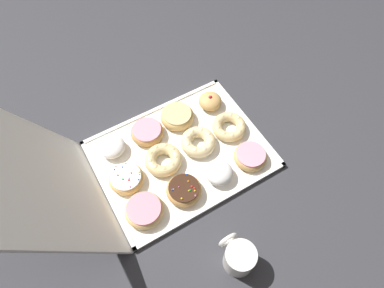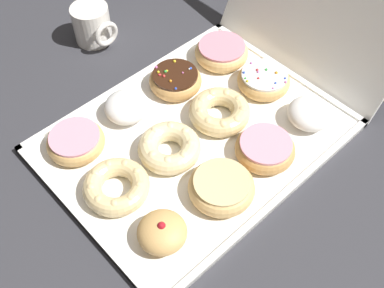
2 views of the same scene
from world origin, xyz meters
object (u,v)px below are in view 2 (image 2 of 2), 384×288
object	(u,v)px
cruller_donut_7	(220,112)
powdered_filled_donut_11	(310,113)
jelly_filled_donut_2	(162,232)
sprinkle_donut_6	(175,80)
pink_frosted_donut_8	(265,149)
cruller_donut_4	(169,147)
coffee_mug	(93,24)
glazed_ring_donut_5	(221,187)
cruller_donut_1	(116,186)
sprinkle_donut_10	(265,81)
pink_frosted_donut_0	(76,141)
pink_frosted_donut_9	(222,52)
powdered_filled_donut_3	(127,107)
donut_box	(195,137)

from	to	relation	value
cruller_donut_7	powdered_filled_donut_11	world-z (taller)	powdered_filled_donut_11
jelly_filled_donut_2	sprinkle_donut_6	bearing A→B (deg)	134.83
pink_frosted_donut_8	powdered_filled_donut_11	size ratio (longest dim) A/B	1.28
cruller_donut_4	coffee_mug	size ratio (longest dim) A/B	1.12
glazed_ring_donut_5	coffee_mug	bearing A→B (deg)	169.86
cruller_donut_1	sprinkle_donut_10	xyz separation A→B (m)	(0.00, 0.38, 0.00)
pink_frosted_donut_0	jelly_filled_donut_2	world-z (taller)	jelly_filled_donut_2
sprinkle_donut_10	coffee_mug	distance (m)	0.41
cruller_donut_1	powdered_filled_donut_11	xyz separation A→B (m)	(0.13, 0.38, 0.01)
cruller_donut_7	pink_frosted_donut_9	distance (m)	0.18
cruller_donut_4	powdered_filled_donut_11	distance (m)	0.28
powdered_filled_donut_3	coffee_mug	world-z (taller)	coffee_mug
pink_frosted_donut_9	coffee_mug	bearing A→B (deg)	-147.92
pink_frosted_donut_8	coffee_mug	bearing A→B (deg)	-176.72
powdered_filled_donut_3	donut_box	bearing A→B (deg)	25.70
powdered_filled_donut_3	coffee_mug	xyz separation A→B (m)	(-0.25, 0.10, 0.01)
sprinkle_donut_6	sprinkle_donut_10	xyz separation A→B (m)	(0.13, 0.14, -0.00)
glazed_ring_donut_5	powdered_filled_donut_11	size ratio (longest dim) A/B	1.34
pink_frosted_donut_9	coffee_mug	size ratio (longest dim) A/B	1.12
cruller_donut_1	powdered_filled_donut_3	world-z (taller)	powdered_filled_donut_3
powdered_filled_donut_3	sprinkle_donut_6	xyz separation A→B (m)	(0.01, 0.12, -0.00)
cruller_donut_1	pink_frosted_donut_9	bearing A→B (deg)	107.60
pink_frosted_donut_9	powdered_filled_donut_11	xyz separation A→B (m)	(0.25, -0.01, 0.00)
sprinkle_donut_6	donut_box	bearing A→B (deg)	-25.59
cruller_donut_1	cruller_donut_7	size ratio (longest dim) A/B	0.97
donut_box	sprinkle_donut_10	size ratio (longest dim) A/B	4.94
pink_frosted_donut_8	cruller_donut_1	bearing A→B (deg)	-116.05
pink_frosted_donut_8	sprinkle_donut_10	distance (m)	0.18
pink_frosted_donut_8	powdered_filled_donut_11	xyz separation A→B (m)	(0.00, 0.13, 0.00)
donut_box	pink_frosted_donut_8	bearing A→B (deg)	26.67
sprinkle_donut_6	pink_frosted_donut_9	xyz separation A→B (m)	(0.00, 0.13, 0.00)
cruller_donut_4	powdered_filled_donut_3	bearing A→B (deg)	178.64
pink_frosted_donut_0	cruller_donut_7	bearing A→B (deg)	61.85
cruller_donut_4	coffee_mug	xyz separation A→B (m)	(-0.38, 0.10, 0.01)
cruller_donut_4	sprinkle_donut_6	world-z (taller)	sprinkle_donut_6
cruller_donut_1	sprinkle_donut_6	size ratio (longest dim) A/B	1.07
powdered_filled_donut_11	sprinkle_donut_10	bearing A→B (deg)	176.48
pink_frosted_donut_9	sprinkle_donut_10	xyz separation A→B (m)	(0.12, 0.00, -0.00)
sprinkle_donut_6	pink_frosted_donut_9	distance (m)	0.13
powdered_filled_donut_3	pink_frosted_donut_8	bearing A→B (deg)	26.17
donut_box	sprinkle_donut_6	bearing A→B (deg)	154.41
powdered_filled_donut_3	pink_frosted_donut_9	bearing A→B (deg)	87.83
jelly_filled_donut_2	sprinkle_donut_10	distance (m)	0.40
cruller_donut_4	glazed_ring_donut_5	world-z (taller)	same
donut_box	pink_frosted_donut_9	bearing A→B (deg)	122.19
pink_frosted_donut_0	jelly_filled_donut_2	size ratio (longest dim) A/B	1.33
coffee_mug	powdered_filled_donut_3	bearing A→B (deg)	-21.27
pink_frosted_donut_0	sprinkle_donut_10	distance (m)	0.40
cruller_donut_4	powdered_filled_donut_11	world-z (taller)	powdered_filled_donut_11
pink_frosted_donut_0	powdered_filled_donut_3	world-z (taller)	powdered_filled_donut_3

